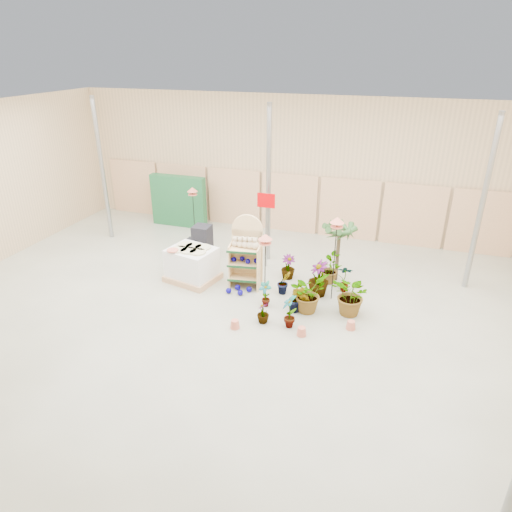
# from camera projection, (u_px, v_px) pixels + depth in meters

# --- Properties ---
(room) EXTENTS (15.20, 12.10, 4.70)m
(room) POSITION_uv_depth(u_px,v_px,m) (236.00, 217.00, 10.60)
(room) COLOR gray
(room) RESTS_ON ground
(display_shelf) EXTENTS (0.89, 0.64, 1.95)m
(display_shelf) POSITION_uv_depth(u_px,v_px,m) (246.00, 254.00, 11.90)
(display_shelf) COLOR tan
(display_shelf) RESTS_ON ground
(teddy_bears) EXTENTS (0.73, 0.20, 0.32)m
(teddy_bears) POSITION_uv_depth(u_px,v_px,m) (246.00, 243.00, 11.67)
(teddy_bears) COLOR beige
(teddy_bears) RESTS_ON display_shelf
(gazing_balls_shelf) EXTENTS (0.72, 0.24, 0.14)m
(gazing_balls_shelf) POSITION_uv_depth(u_px,v_px,m) (245.00, 260.00, 11.86)
(gazing_balls_shelf) COLOR #08036A
(gazing_balls_shelf) RESTS_ON display_shelf
(gazing_balls_floor) EXTENTS (0.63, 0.39, 0.15)m
(gazing_balls_floor) POSITION_uv_depth(u_px,v_px,m) (239.00, 290.00, 11.82)
(gazing_balls_floor) COLOR #08036A
(gazing_balls_floor) RESTS_ON ground
(pallet_stack) EXTENTS (1.49, 1.32, 0.96)m
(pallet_stack) POSITION_uv_depth(u_px,v_px,m) (192.00, 264.00, 12.31)
(pallet_stack) COLOR tan
(pallet_stack) RESTS_ON ground
(charcoal_planters) EXTENTS (0.80, 0.50, 1.00)m
(charcoal_planters) POSITION_uv_depth(u_px,v_px,m) (200.00, 244.00, 13.73)
(charcoal_planters) COLOR black
(charcoal_planters) RESTS_ON ground
(trellis_stock) EXTENTS (2.00, 0.30, 1.80)m
(trellis_stock) POSITION_uv_depth(u_px,v_px,m) (179.00, 201.00, 15.94)
(trellis_stock) COLOR #18522B
(trellis_stock) RESTS_ON ground
(offer_sign) EXTENTS (0.50, 0.08, 2.20)m
(offer_sign) POSITION_uv_depth(u_px,v_px,m) (266.00, 215.00, 12.62)
(offer_sign) COLOR gray
(offer_sign) RESTS_ON ground
(bird_table_front) EXTENTS (0.34, 0.34, 1.78)m
(bird_table_front) POSITION_uv_depth(u_px,v_px,m) (265.00, 239.00, 10.85)
(bird_table_front) COLOR black
(bird_table_front) RESTS_ON ground
(bird_table_right) EXTENTS (0.34, 0.34, 2.19)m
(bird_table_right) POSITION_uv_depth(u_px,v_px,m) (337.00, 223.00, 10.72)
(bird_table_right) COLOR black
(bird_table_right) RESTS_ON ground
(bird_table_back) EXTENTS (0.34, 0.34, 1.72)m
(bird_table_back) POSITION_uv_depth(u_px,v_px,m) (192.00, 191.00, 14.65)
(bird_table_back) COLOR black
(bird_table_back) RESTS_ON ground
(palm) EXTENTS (0.70, 0.70, 1.72)m
(palm) POSITION_uv_depth(u_px,v_px,m) (340.00, 230.00, 11.91)
(palm) COLOR #453623
(palm) RESTS_ON ground
(potted_plant_0) EXTENTS (0.42, 0.36, 0.67)m
(potted_plant_0) POSITION_uv_depth(u_px,v_px,m) (265.00, 294.00, 11.11)
(potted_plant_0) COLOR #24471E
(potted_plant_0) RESTS_ON ground
(potted_plant_1) EXTENTS (0.44, 0.37, 0.73)m
(potted_plant_1) POSITION_uv_depth(u_px,v_px,m) (297.00, 299.00, 10.85)
(potted_plant_1) COLOR #24471E
(potted_plant_1) RESTS_ON ground
(potted_plant_2) EXTENTS (1.06, 1.12, 0.98)m
(potted_plant_2) POSITION_uv_depth(u_px,v_px,m) (308.00, 293.00, 10.85)
(potted_plant_2) COLOR #24471E
(potted_plant_2) RESTS_ON ground
(potted_plant_3) EXTENTS (0.74, 0.74, 0.95)m
(potted_plant_3) POSITION_uv_depth(u_px,v_px,m) (319.00, 278.00, 11.55)
(potted_plant_3) COLOR #24471E
(potted_plant_3) RESTS_ON ground
(potted_plant_4) EXTENTS (0.41, 0.29, 0.76)m
(potted_plant_4) POSITION_uv_depth(u_px,v_px,m) (345.00, 278.00, 11.76)
(potted_plant_4) COLOR #24471E
(potted_plant_4) RESTS_ON ground
(potted_plant_5) EXTENTS (0.45, 0.43, 0.64)m
(potted_plant_5) POSITION_uv_depth(u_px,v_px,m) (284.00, 282.00, 11.69)
(potted_plant_5) COLOR #24471E
(potted_plant_5) RESTS_ON ground
(potted_plant_6) EXTENTS (0.90, 0.94, 0.80)m
(potted_plant_6) POSITION_uv_depth(u_px,v_px,m) (328.00, 268.00, 12.23)
(potted_plant_6) COLOR #24471E
(potted_plant_6) RESTS_ON ground
(potted_plant_7) EXTENTS (0.35, 0.35, 0.51)m
(potted_plant_7) POSITION_uv_depth(u_px,v_px,m) (263.00, 313.00, 10.47)
(potted_plant_7) COLOR #24471E
(potted_plant_7) RESTS_ON ground
(potted_plant_8) EXTENTS (0.36, 0.48, 0.82)m
(potted_plant_8) POSITION_uv_depth(u_px,v_px,m) (289.00, 311.00, 10.25)
(potted_plant_8) COLOR #24471E
(potted_plant_8) RESTS_ON ground
(potted_plant_9) EXTENTS (0.41, 0.40, 0.58)m
(potted_plant_9) POSITION_uv_depth(u_px,v_px,m) (304.00, 303.00, 10.82)
(potted_plant_9) COLOR #24471E
(potted_plant_9) RESTS_ON ground
(potted_plant_10) EXTENTS (1.21, 1.17, 1.03)m
(potted_plant_10) POSITION_uv_depth(u_px,v_px,m) (352.00, 296.00, 10.68)
(potted_plant_10) COLOR #24471E
(potted_plant_10) RESTS_ON ground
(potted_plant_11) EXTENTS (0.52, 0.52, 0.68)m
(potted_plant_11) POSITION_uv_depth(u_px,v_px,m) (288.00, 267.00, 12.46)
(potted_plant_11) COLOR #24471E
(potted_plant_11) RESTS_ON ground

